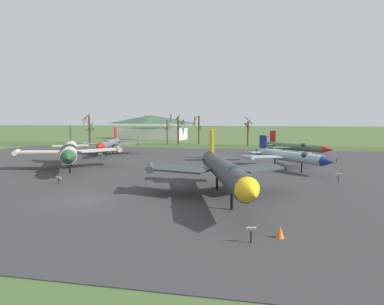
% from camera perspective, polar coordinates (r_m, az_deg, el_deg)
% --- Properties ---
extents(ground_plane, '(600.00, 600.00, 0.00)m').
position_cam_1_polar(ground_plane, '(27.01, -19.02, -8.27)').
color(ground_plane, '#425B2D').
extents(asphalt_apron, '(80.72, 58.65, 0.05)m').
position_cam_1_polar(asphalt_apron, '(42.85, -7.23, -2.79)').
color(asphalt_apron, '#333335').
rests_on(asphalt_apron, ground).
extents(grass_verge_strip, '(140.72, 12.00, 0.06)m').
position_cam_1_polar(grass_verge_strip, '(76.99, 0.95, 1.10)').
color(grass_verge_strip, '#374F24').
rests_on(grass_verge_strip, ground).
extents(jet_fighter_front_left, '(10.49, 11.65, 4.24)m').
position_cam_1_polar(jet_fighter_front_left, '(42.52, 16.85, -0.59)').
color(jet_fighter_front_left, '#8EA3B2').
rests_on(jet_fighter_front_left, ground).
extents(info_placard_front_left, '(0.61, 0.40, 0.96)m').
position_cam_1_polar(info_placard_front_left, '(36.44, 24.60, -3.87)').
color(info_placard_front_left, black).
rests_on(info_placard_front_left, ground).
extents(jet_fighter_front_right, '(12.83, 16.80, 5.48)m').
position_cam_1_polar(jet_fighter_front_right, '(25.85, 5.71, -3.10)').
color(jet_fighter_front_right, '#33383D').
rests_on(jet_fighter_front_right, ground).
extents(info_placard_front_right, '(0.58, 0.37, 0.95)m').
position_cam_1_polar(info_placard_front_right, '(17.40, 10.46, -13.88)').
color(info_placard_front_right, black).
rests_on(info_placard_front_right, ground).
extents(jet_fighter_rear_center, '(11.16, 14.53, 4.93)m').
position_cam_1_polar(jet_fighter_rear_center, '(60.30, -14.55, 1.53)').
color(jet_fighter_rear_center, '#565B60').
rests_on(jet_fighter_rear_center, ground).
extents(info_placard_rear_center, '(0.65, 0.33, 1.08)m').
position_cam_1_polar(info_placard_rear_center, '(53.95, -16.01, -0.47)').
color(info_placard_rear_center, black).
rests_on(info_placard_rear_center, ground).
extents(jet_fighter_rear_left, '(12.92, 16.08, 5.61)m').
position_cam_1_polar(jet_fighter_rear_left, '(43.89, -20.92, 0.34)').
color(jet_fighter_rear_left, '#B7B293').
rests_on(jet_fighter_rear_left, ground).
extents(info_placard_rear_left, '(0.62, 0.32, 0.88)m').
position_cam_1_polar(info_placard_rear_left, '(34.40, -22.64, -4.43)').
color(info_placard_rear_left, black).
rests_on(info_placard_rear_left, ground).
extents(jet_fighter_rear_right, '(10.76, 10.68, 4.39)m').
position_cam_1_polar(jet_fighter_rear_right, '(57.77, 18.07, 1.00)').
color(jet_fighter_rear_right, '#4C6B47').
rests_on(jet_fighter_rear_right, ground).
extents(info_placard_rear_right, '(0.51, 0.27, 1.04)m').
position_cam_1_polar(info_placard_rear_right, '(52.41, 24.37, -1.02)').
color(info_placard_rear_right, black).
rests_on(info_placard_rear_right, ground).
extents(bare_tree_far_left, '(3.30, 3.25, 8.11)m').
position_cam_1_polar(bare_tree_far_left, '(90.25, -17.85, 4.23)').
color(bare_tree_far_left, '#42382D').
rests_on(bare_tree_far_left, ground).
extents(bare_tree_left_of_center, '(2.63, 2.48, 7.91)m').
position_cam_1_polar(bare_tree_left_of_center, '(82.24, -4.39, 3.94)').
color(bare_tree_left_of_center, brown).
rests_on(bare_tree_left_of_center, ground).
extents(bare_tree_center, '(2.93, 3.72, 7.72)m').
position_cam_1_polar(bare_tree_center, '(82.38, -2.36, 4.23)').
color(bare_tree_center, '#42382D').
rests_on(bare_tree_center, ground).
extents(bare_tree_right_of_center, '(2.23, 2.99, 7.40)m').
position_cam_1_polar(bare_tree_right_of_center, '(84.77, 1.11, 4.35)').
color(bare_tree_right_of_center, brown).
rests_on(bare_tree_right_of_center, ground).
extents(bare_tree_far_right, '(2.02, 1.39, 7.09)m').
position_cam_1_polar(bare_tree_far_right, '(78.68, 9.96, 3.55)').
color(bare_tree_far_right, brown).
rests_on(bare_tree_far_right, ground).
extents(visitor_building, '(24.49, 11.69, 7.92)m').
position_cam_1_polar(visitor_building, '(106.60, -7.30, 4.52)').
color(visitor_building, silver).
rests_on(visitor_building, ground).
extents(traffic_cone, '(0.50, 0.50, 0.71)m').
position_cam_1_polar(traffic_cone, '(18.56, 15.39, -13.53)').
color(traffic_cone, orange).
rests_on(traffic_cone, ground).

